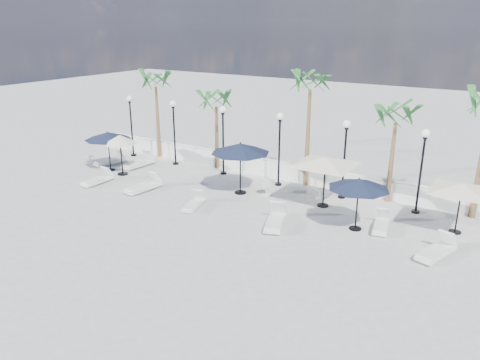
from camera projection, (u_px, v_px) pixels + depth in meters
The scene contains 29 objects.
ground at pixel (204, 229), 19.44m from camera, with size 100.00×100.00×0.00m, color #989994.
balustrade at pixel (287, 172), 25.28m from camera, with size 26.00×0.30×1.01m.
lamppost_0 at pixel (131, 117), 29.18m from camera, with size 0.36×0.36×3.84m.
lamppost_1 at pixel (174, 124), 27.40m from camera, with size 0.36×0.36×3.84m.
lamppost_2 at pixel (223, 131), 25.61m from camera, with size 0.36×0.36×3.84m.
lamppost_3 at pixel (279, 139), 23.83m from camera, with size 0.36×0.36×3.84m.
lamppost_4 at pixel (345, 148), 22.04m from camera, with size 0.36×0.36×3.84m.
lamppost_5 at pixel (422, 160), 20.26m from camera, with size 0.36×0.36×3.84m.
palm_0 at pixel (156, 84), 28.40m from camera, with size 2.60×2.60×5.50m.
palm_1 at pixel (216, 104), 26.35m from camera, with size 2.60×2.60×4.70m.
palm_2 at pixel (310, 87), 23.01m from camera, with size 2.60×2.60×6.10m.
palm_3 at pixel (396, 120), 21.19m from camera, with size 2.60×2.60×4.90m.
lounger_0 at pixel (110, 161), 28.10m from camera, with size 1.03×1.95×0.70m.
lounger_1 at pixel (97, 179), 24.74m from camera, with size 0.65×1.87×0.70m.
lounger_2 at pixel (138, 163), 27.59m from camera, with size 0.84×2.19×0.80m.
lounger_3 at pixel (144, 186), 23.69m from camera, with size 0.85×2.10×0.77m.
lounger_4 at pixel (194, 203), 21.54m from camera, with size 1.02×1.80×0.64m.
lounger_5 at pixel (381, 225), 19.29m from camera, with size 0.90×1.83×0.66m.
lounger_6 at pixel (275, 220), 19.60m from camera, with size 1.34×2.18×0.78m.
lounger_7 at pixel (436, 251), 17.04m from camera, with size 1.18×2.07×0.74m.
side_table_0 at pixel (90, 159), 28.41m from camera, with size 0.45×0.45×0.44m.
side_table_1 at pixel (267, 188), 23.09m from camera, with size 0.59×0.59×0.57m.
side_table_2 at pixel (320, 193), 22.70m from camera, with size 0.49×0.49×0.47m.
parasol_navy_left at pixel (108, 136), 26.39m from camera, with size 2.61×2.61×2.30m.
parasol_navy_mid at pixel (240, 148), 22.72m from camera, with size 2.94×2.94×2.63m.
parasol_navy_right at pixel (359, 184), 18.75m from camera, with size 2.51×2.51×2.25m.
parasol_cream_sq_a at pixel (326, 157), 21.06m from camera, with size 5.19×5.19×2.55m.
parasol_cream_sq_b at pixel (463, 184), 18.40m from camera, with size 4.58×4.58×2.29m.
parasol_cream_small at pixel (120, 140), 25.68m from camera, with size 1.90×1.90×2.33m.
Camera 1 is at (10.81, -14.16, 8.18)m, focal length 35.00 mm.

